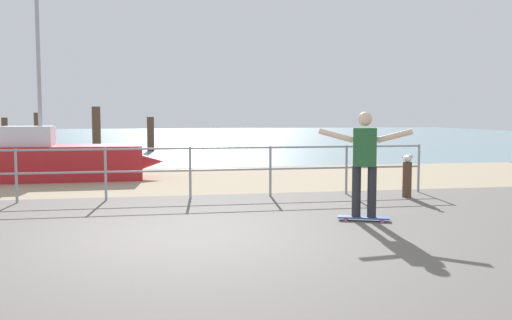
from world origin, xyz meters
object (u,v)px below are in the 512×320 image
Objects in this scene: skateboard at (364,218)px; skateboarder at (365,158)px; sailboat at (61,161)px; seagull at (408,158)px; bollard_short at (407,180)px.

skateboarder is (-0.00, -0.00, 0.95)m from skateboard.
sailboat is 10.20× the size of seagull.
bollard_short is at bearing 83.50° from seagull.
bollard_short is 1.51× the size of seagull.
sailboat is 8.58m from bollard_short.
sailboat is 8.59m from seagull.
skateboarder is at bearing -128.94° from bollard_short.
bollard_short reaches higher than skateboard.
sailboat is 8.66m from skateboard.
skateboarder is at bearing -165.96° from skateboard.
bollard_short is (1.80, 2.22, 0.30)m from skateboard.
seagull is (1.80, 2.21, 0.75)m from skateboard.
seagull is at bearing 50.87° from skateboarder.
skateboarder reaches higher than bollard_short.
skateboard is at bearing -128.94° from bollard_short.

